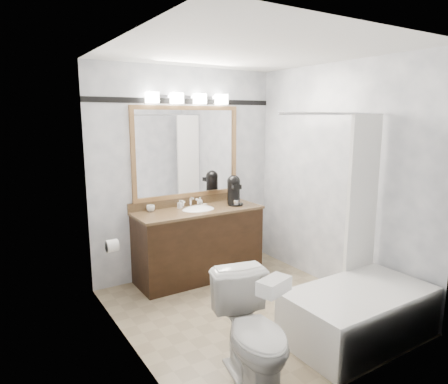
{
  "coord_description": "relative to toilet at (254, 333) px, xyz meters",
  "views": [
    {
      "loc": [
        -2.19,
        -3.02,
        1.93
      ],
      "look_at": [
        -0.06,
        0.35,
        1.17
      ],
      "focal_mm": 32.0,
      "sensor_mm": 36.0,
      "label": 1
    }
  ],
  "objects": [
    {
      "name": "room",
      "position": [
        0.6,
        0.91,
        0.86
      ],
      "size": [
        2.42,
        2.62,
        2.52
      ],
      "color": "gray",
      "rests_on": "ground"
    },
    {
      "name": "vanity",
      "position": [
        0.6,
        1.93,
        0.05
      ],
      "size": [
        1.53,
        0.58,
        0.97
      ],
      "color": "black",
      "rests_on": "ground"
    },
    {
      "name": "mirror",
      "position": [
        0.6,
        2.19,
        1.11
      ],
      "size": [
        1.4,
        0.04,
        1.1
      ],
      "color": "#A27749",
      "rests_on": "room"
    },
    {
      "name": "vanity_light_bar",
      "position": [
        0.6,
        2.14,
        1.74
      ],
      "size": [
        1.02,
        0.14,
        0.12
      ],
      "color": "silver",
      "rests_on": "room"
    },
    {
      "name": "accent_stripe",
      "position": [
        0.6,
        2.2,
        1.71
      ],
      "size": [
        2.4,
        0.01,
        0.06
      ],
      "primitive_type": "cube",
      "color": "black",
      "rests_on": "room"
    },
    {
      "name": "bathtub",
      "position": [
        1.16,
        0.01,
        -0.11
      ],
      "size": [
        1.3,
        0.75,
        1.96
      ],
      "color": "white",
      "rests_on": "ground"
    },
    {
      "name": "tp_roll",
      "position": [
        -0.54,
        1.57,
        0.31
      ],
      "size": [
        0.11,
        0.12,
        0.12
      ],
      "primitive_type": "cylinder",
      "rotation": [
        0.0,
        1.57,
        0.0
      ],
      "color": "white",
      "rests_on": "room"
    },
    {
      "name": "toilet",
      "position": [
        0.0,
        0.0,
        0.0
      ],
      "size": [
        0.6,
        0.85,
        0.79
      ],
      "primitive_type": "imported",
      "rotation": [
        0.0,
        0.0,
        -0.22
      ],
      "color": "white",
      "rests_on": "ground"
    },
    {
      "name": "tissue_box",
      "position": [
        0.0,
        -0.21,
        0.44
      ],
      "size": [
        0.27,
        0.19,
        0.1
      ],
      "primitive_type": "cube",
      "rotation": [
        0.0,
        0.0,
        0.29
      ],
      "color": "white",
      "rests_on": "toilet"
    },
    {
      "name": "coffee_maker",
      "position": [
        1.1,
        1.92,
        0.65
      ],
      "size": [
        0.19,
        0.24,
        0.37
      ],
      "rotation": [
        0.0,
        0.0,
        -0.22
      ],
      "color": "black",
      "rests_on": "vanity"
    },
    {
      "name": "cup_left",
      "position": [
        0.08,
        2.11,
        0.49
      ],
      "size": [
        0.11,
        0.11,
        0.07
      ],
      "primitive_type": "imported",
      "rotation": [
        0.0,
        0.0,
        0.14
      ],
      "color": "white",
      "rests_on": "vanity"
    },
    {
      "name": "soap_bottle_a",
      "position": [
        0.44,
        2.08,
        0.51
      ],
      "size": [
        0.06,
        0.06,
        0.1
      ],
      "primitive_type": "imported",
      "rotation": [
        0.0,
        0.0,
        0.35
      ],
      "color": "white",
      "rests_on": "vanity"
    },
    {
      "name": "soap_bottle_b",
      "position": [
        0.75,
        2.14,
        0.5
      ],
      "size": [
        0.09,
        0.09,
        0.09
      ],
      "primitive_type": "imported",
      "rotation": [
        0.0,
        0.0,
        0.31
      ],
      "color": "white",
      "rests_on": "vanity"
    },
    {
      "name": "soap_bar",
      "position": [
        0.74,
        2.04,
        0.47
      ],
      "size": [
        0.08,
        0.07,
        0.02
      ],
      "primitive_type": "cube",
      "rotation": [
        0.0,
        0.0,
        0.36
      ],
      "color": "beige",
      "rests_on": "vanity"
    }
  ]
}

